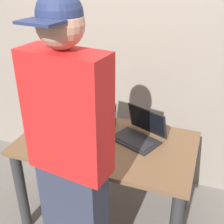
% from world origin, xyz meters
% --- Properties ---
extents(ground_plane, '(8.00, 8.00, 0.00)m').
position_xyz_m(ground_plane, '(0.00, 0.00, 0.00)').
color(ground_plane, slate).
rests_on(ground_plane, ground).
extents(desk, '(1.28, 0.75, 0.75)m').
position_xyz_m(desk, '(0.00, 0.00, 0.59)').
color(desk, brown).
rests_on(desk, ground).
extents(laptop, '(0.41, 0.38, 0.22)m').
position_xyz_m(laptop, '(0.22, 0.12, 0.80)').
color(laptop, black).
rests_on(laptop, desk).
extents(beer_bottle_green, '(0.07, 0.07, 0.29)m').
position_xyz_m(beer_bottle_green, '(-0.12, 0.19, 0.85)').
color(beer_bottle_green, '#333333').
rests_on(beer_bottle_green, desk).
extents(beer_bottle_amber, '(0.07, 0.07, 0.29)m').
position_xyz_m(beer_bottle_amber, '(-0.05, 0.25, 0.86)').
color(beer_bottle_amber, brown).
rests_on(beer_bottle_amber, desk).
extents(beer_bottle_dark, '(0.07, 0.07, 0.30)m').
position_xyz_m(beer_bottle_dark, '(-0.15, 0.11, 0.86)').
color(beer_bottle_dark, '#1E5123').
rests_on(beer_bottle_dark, desk).
extents(person_figure, '(0.45, 0.31, 1.82)m').
position_xyz_m(person_figure, '(0.01, -0.56, 0.95)').
color(person_figure, '#2D3347').
rests_on(person_figure, ground).
extents(coffee_mug, '(0.12, 0.08, 0.10)m').
position_xyz_m(coffee_mug, '(-0.47, 0.17, 0.80)').
color(coffee_mug, '#19598C').
rests_on(coffee_mug, desk).
extents(back_wall, '(6.00, 0.10, 2.60)m').
position_xyz_m(back_wall, '(0.00, 0.72, 1.30)').
color(back_wall, gray).
rests_on(back_wall, ground).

